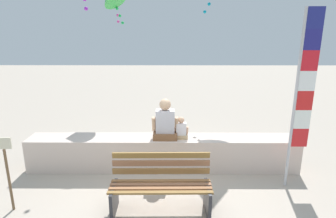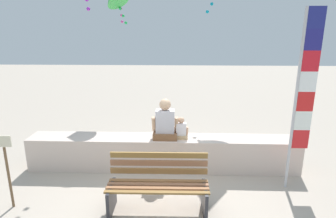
{
  "view_description": "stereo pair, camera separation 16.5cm",
  "coord_description": "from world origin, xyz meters",
  "px_view_note": "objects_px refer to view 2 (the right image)",
  "views": [
    {
      "loc": [
        0.14,
        -4.13,
        2.75
      ],
      "look_at": [
        0.1,
        1.23,
        1.28
      ],
      "focal_mm": 30.08,
      "sensor_mm": 36.0,
      "label": 1
    },
    {
      "loc": [
        0.3,
        -4.12,
        2.75
      ],
      "look_at": [
        0.1,
        1.23,
        1.28
      ],
      "focal_mm": 30.08,
      "sensor_mm": 36.0,
      "label": 2
    }
  ],
  "objects_px": {
    "sign_post": "(7,166)",
    "flag_banner": "(302,91)",
    "person_adult": "(165,123)",
    "person_child": "(181,130)",
    "park_bench": "(158,186)"
  },
  "relations": [
    {
      "from": "sign_post",
      "to": "flag_banner",
      "type": "bearing_deg",
      "value": 9.35
    },
    {
      "from": "person_child",
      "to": "flag_banner",
      "type": "distance_m",
      "value": 2.31
    },
    {
      "from": "person_adult",
      "to": "person_child",
      "type": "bearing_deg",
      "value": 0.08
    },
    {
      "from": "person_child",
      "to": "sign_post",
      "type": "height_order",
      "value": "sign_post"
    },
    {
      "from": "park_bench",
      "to": "person_child",
      "type": "relative_size",
      "value": 3.59
    },
    {
      "from": "flag_banner",
      "to": "person_child",
      "type": "bearing_deg",
      "value": 162.4
    },
    {
      "from": "park_bench",
      "to": "sign_post",
      "type": "relative_size",
      "value": 1.29
    },
    {
      "from": "flag_banner",
      "to": "park_bench",
      "type": "bearing_deg",
      "value": -162.42
    },
    {
      "from": "person_adult",
      "to": "flag_banner",
      "type": "distance_m",
      "value": 2.55
    },
    {
      "from": "person_adult",
      "to": "flag_banner",
      "type": "bearing_deg",
      "value": -15.3
    },
    {
      "from": "person_child",
      "to": "park_bench",
      "type": "bearing_deg",
      "value": -104.83
    },
    {
      "from": "person_adult",
      "to": "flag_banner",
      "type": "xyz_separation_m",
      "value": [
        2.33,
        -0.64,
        0.8
      ]
    },
    {
      "from": "flag_banner",
      "to": "sign_post",
      "type": "relative_size",
      "value": 2.56
    },
    {
      "from": "person_adult",
      "to": "sign_post",
      "type": "relative_size",
      "value": 0.66
    },
    {
      "from": "person_child",
      "to": "flag_banner",
      "type": "height_order",
      "value": "flag_banner"
    }
  ]
}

